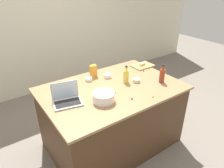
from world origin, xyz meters
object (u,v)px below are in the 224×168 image
at_px(ramekin_medium, 107,76).
at_px(candy_bag, 93,71).
at_px(kitchen_timer, 73,87).
at_px(bottle_oil, 126,76).
at_px(ramekin_wide, 136,80).
at_px(cutting_board, 143,66).
at_px(butter_stick_left, 143,64).
at_px(laptop, 67,99).
at_px(bottle_soy, 162,75).
at_px(mixing_bowl_large, 104,97).
at_px(ramekin_small, 89,79).

height_order(ramekin_medium, candy_bag, candy_bag).
relative_size(kitchen_timer, candy_bag, 0.45).
height_order(bottle_oil, ramekin_wide, bottle_oil).
height_order(cutting_board, ramekin_medium, ramekin_medium).
bearing_deg(butter_stick_left, ramekin_medium, -178.37).
relative_size(laptop, bottle_soy, 1.42).
bearing_deg(bottle_oil, mixing_bowl_large, -155.98).
height_order(laptop, ramekin_medium, laptop).
relative_size(laptop, bottle_oil, 1.52).
relative_size(bottle_soy, kitchen_timer, 3.22).
xyz_separation_m(mixing_bowl_large, candy_bag, (0.24, 0.62, 0.03)).
distance_m(ramekin_small, kitchen_timer, 0.30).
bearing_deg(candy_bag, bottle_oil, -57.25).
height_order(cutting_board, ramekin_wide, ramekin_wide).
distance_m(butter_stick_left, ramekin_wide, 0.56).
height_order(kitchen_timer, candy_bag, candy_bag).
distance_m(laptop, mixing_bowl_large, 0.41).
bearing_deg(bottle_oil, cutting_board, 26.73).
relative_size(laptop, candy_bag, 2.07).
bearing_deg(ramekin_wide, ramekin_medium, 125.36).
distance_m(ramekin_small, candy_bag, 0.16).
height_order(mixing_bowl_large, ramekin_wide, mixing_bowl_large).
bearing_deg(ramekin_wide, mixing_bowl_large, -166.38).
bearing_deg(ramekin_small, ramekin_medium, -13.65).
height_order(bottle_soy, ramekin_medium, bottle_soy).
xyz_separation_m(bottle_soy, candy_bag, (-0.64, 0.67, -0.01)).
bearing_deg(laptop, ramekin_wide, -4.21).
relative_size(butter_stick_left, candy_bag, 0.65).
height_order(mixing_bowl_large, candy_bag, candy_bag).
bearing_deg(ramekin_small, bottle_oil, -40.54).
bearing_deg(bottle_soy, cutting_board, 72.72).
relative_size(mixing_bowl_large, ramekin_wide, 2.74).
distance_m(butter_stick_left, kitchen_timer, 1.21).
distance_m(mixing_bowl_large, ramekin_wide, 0.63).
distance_m(kitchen_timer, candy_bag, 0.44).
bearing_deg(butter_stick_left, laptop, -168.57).
bearing_deg(butter_stick_left, bottle_oil, -153.14).
xyz_separation_m(mixing_bowl_large, bottle_soy, (0.88, -0.05, 0.04)).
xyz_separation_m(mixing_bowl_large, cutting_board, (1.05, 0.50, -0.05)).
height_order(butter_stick_left, ramekin_wide, butter_stick_left).
relative_size(mixing_bowl_large, butter_stick_left, 2.32).
relative_size(laptop, ramekin_small, 3.82).
distance_m(laptop, cutting_board, 1.43).
bearing_deg(kitchen_timer, ramekin_small, 19.90).
bearing_deg(mixing_bowl_large, kitchen_timer, 109.78).
distance_m(mixing_bowl_large, butter_stick_left, 1.16).
bearing_deg(mixing_bowl_large, candy_bag, 68.97).
distance_m(bottle_soy, ramekin_small, 0.97).
distance_m(ramekin_medium, ramekin_wide, 0.41).
height_order(butter_stick_left, ramekin_medium, butter_stick_left).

